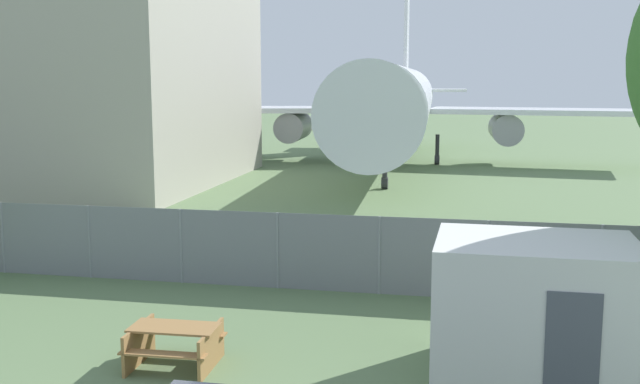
{
  "coord_description": "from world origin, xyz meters",
  "views": [
    {
      "loc": [
        4.63,
        -7.96,
        5.24
      ],
      "look_at": [
        0.47,
        12.63,
        2.0
      ],
      "focal_mm": 42.0,
      "sensor_mm": 36.0,
      "label": 1
    }
  ],
  "objects": [
    {
      "name": "perimeter_fence",
      "position": [
        -0.0,
        9.63,
        0.96
      ],
      "size": [
        56.07,
        0.07,
        1.92
      ],
      "color": "gray",
      "rests_on": "ground"
    },
    {
      "name": "portable_cabin",
      "position": [
        5.8,
        5.02,
        1.24
      ],
      "size": [
        3.44,
        2.57,
        2.47
      ],
      "rotation": [
        0.0,
        0.0,
        -0.02
      ],
      "color": "silver",
      "rests_on": "ground"
    },
    {
      "name": "airplane",
      "position": [
        0.28,
        36.42,
        3.8
      ],
      "size": [
        29.69,
        37.32,
        11.98
      ],
      "rotation": [
        0.0,
        0.0,
        -1.53
      ],
      "color": "silver",
      "rests_on": "ground"
    },
    {
      "name": "picnic_bench_near_cabin",
      "position": [
        -0.55,
        4.3,
        0.47
      ],
      "size": [
        1.63,
        1.45,
        0.76
      ],
      "rotation": [
        0.0,
        0.0,
        0.03
      ],
      "color": "olive",
      "rests_on": "ground"
    }
  ]
}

